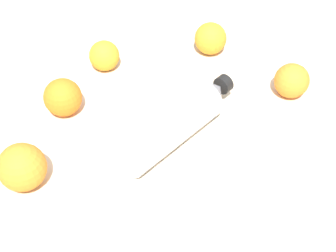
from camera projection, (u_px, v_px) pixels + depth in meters
The scene contains 8 objects.
ground_plane at pixel (190, 133), 0.97m from camera, with size 2.40×2.40×0.00m, color beige.
water_bottle at pixel (177, 119), 0.94m from camera, with size 0.28×0.16×0.08m.
orange_0 at pixel (210, 38), 1.13m from camera, with size 0.07×0.07×0.07m, color orange.
orange_1 at pixel (104, 56), 1.09m from camera, with size 0.07×0.07×0.07m, color orange.
orange_2 at pixel (63, 97), 0.99m from camera, with size 0.08×0.08×0.08m, color orange.
orange_3 at pixel (22, 167), 0.86m from camera, with size 0.08×0.08×0.08m, color orange.
orange_4 at pixel (292, 81), 1.03m from camera, with size 0.07×0.07×0.07m, color orange.
folded_napkin at pixel (282, 50), 1.16m from camera, with size 0.13×0.13×0.01m, color #99BFD8.
Camera 1 is at (0.36, 0.58, 0.70)m, focal length 54.57 mm.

